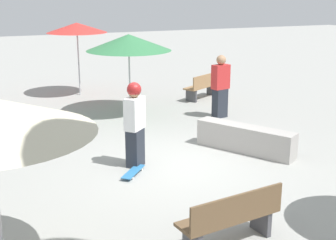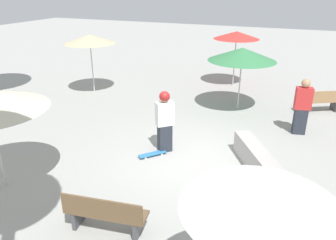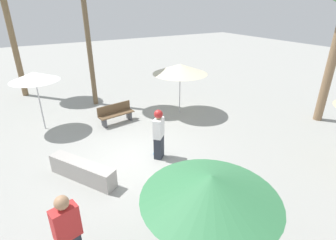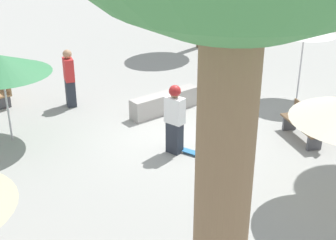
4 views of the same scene
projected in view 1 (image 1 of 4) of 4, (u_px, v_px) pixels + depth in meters
name	position (u px, v px, depth m)	size (l,w,h in m)	color
ground_plane	(174.00, 165.00, 9.86)	(60.00, 60.00, 0.00)	#9E9E99
skater_main	(135.00, 122.00, 9.55)	(0.52, 0.52, 1.79)	#282D38
skateboard	(133.00, 172.00, 9.35)	(0.74, 0.67, 0.07)	teal
concrete_ledge	(245.00, 139.00, 10.60)	(2.22, 1.57, 0.60)	#A8A39E
bench_near	(204.00, 86.00, 15.68)	(1.17, 1.61, 0.85)	#47474C
bench_far	(231.00, 218.00, 6.68)	(0.67, 1.65, 0.85)	#47474C
shade_umbrella_red	(77.00, 28.00, 15.74)	(2.04, 2.04, 2.48)	#B7B7BC
shade_umbrella_green	(129.00, 42.00, 13.41)	(2.47, 2.47, 2.33)	#B7B7BC
bystander_watching	(220.00, 87.00, 13.28)	(0.37, 0.54, 1.80)	#282D38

